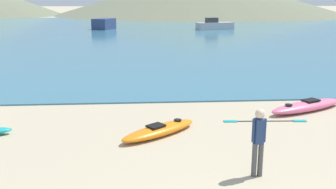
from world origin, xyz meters
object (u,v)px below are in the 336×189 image
(kayak_on_sand_0, at_px, (159,130))
(moored_boat_0, at_px, (215,25))
(moored_boat_1, at_px, (104,24))
(loose_paddle, at_px, (265,121))
(person_near_foreground, at_px, (259,138))
(kayak_on_sand_1, at_px, (307,106))

(kayak_on_sand_0, distance_m, moored_boat_0, 40.96)
(moored_boat_1, xyz_separation_m, loose_paddle, (8.76, -40.19, -0.73))
(kayak_on_sand_0, relative_size, person_near_foreground, 1.62)
(kayak_on_sand_1, relative_size, moored_boat_1, 0.93)
(kayak_on_sand_1, relative_size, loose_paddle, 1.24)
(person_near_foreground, bearing_deg, kayak_on_sand_0, 125.39)
(person_near_foreground, distance_m, moored_boat_0, 43.47)
(person_near_foreground, bearing_deg, moored_boat_1, 99.32)
(moored_boat_0, xyz_separation_m, loose_paddle, (-5.63, -38.82, -0.57))
(kayak_on_sand_0, bearing_deg, moored_boat_0, 76.96)
(kayak_on_sand_0, xyz_separation_m, kayak_on_sand_1, (5.55, 2.25, 0.02))
(kayak_on_sand_1, distance_m, moored_boat_0, 37.83)
(person_near_foreground, height_order, loose_paddle, person_near_foreground)
(kayak_on_sand_0, distance_m, person_near_foreground, 3.73)
(moored_boat_0, distance_m, loose_paddle, 39.23)
(person_near_foreground, bearing_deg, kayak_on_sand_1, 56.67)
(kayak_on_sand_1, xyz_separation_m, moored_boat_0, (3.69, 37.65, 0.41))
(kayak_on_sand_1, bearing_deg, kayak_on_sand_0, -157.95)
(moored_boat_0, bearing_deg, moored_boat_1, 174.56)
(kayak_on_sand_1, bearing_deg, person_near_foreground, -123.33)
(loose_paddle, bearing_deg, person_near_foreground, -110.24)
(moored_boat_1, bearing_deg, person_near_foreground, -80.68)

